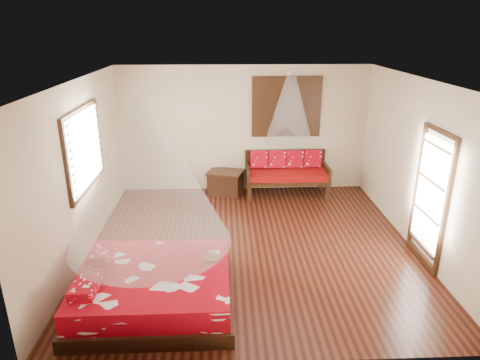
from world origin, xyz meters
The scene contains 10 objects.
room centered at (0.00, 0.00, 1.40)m, with size 5.54×5.54×2.84m.
bed centered at (-1.43, -1.60, 0.25)m, with size 2.11×1.91×0.64m.
daybed centered at (0.93, 2.38, 0.52)m, with size 1.81×0.81×0.95m.
storage_chest centered at (-0.42, 2.45, 0.26)m, with size 0.89×0.76×0.52m.
shutter_panel centered at (0.93, 2.72, 1.90)m, with size 1.52×0.06×1.32m.
window_left centered at (-2.71, 0.20, 1.70)m, with size 0.10×1.74×1.34m.
glazed_door centered at (2.72, -0.60, 1.07)m, with size 0.08×1.02×2.16m.
wine_tray centered at (-0.65, -1.29, 0.55)m, with size 0.25×0.25×0.20m.
mosquito_net_main centered at (-1.41, -1.60, 1.85)m, with size 2.06×2.06×1.80m, color white.
mosquito_net_daybed centered at (0.93, 2.25, 2.00)m, with size 0.99×0.99×1.50m, color white.
Camera 1 is at (-0.47, -6.57, 3.60)m, focal length 32.00 mm.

